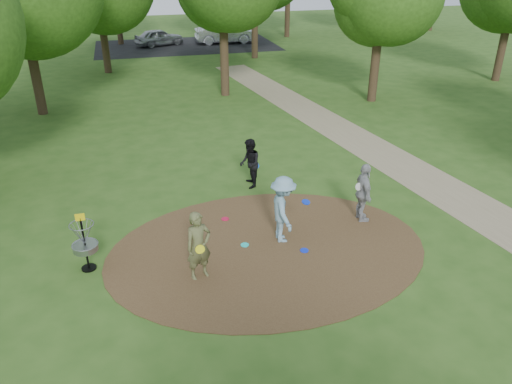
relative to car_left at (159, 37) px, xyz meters
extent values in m
plane|color=#2D5119|center=(0.06, -30.52, -0.65)|extent=(100.00, 100.00, 0.00)
cylinder|color=#47301C|center=(0.06, -30.52, -0.64)|extent=(8.40, 8.40, 0.02)
cube|color=#8C7A5B|center=(6.56, -28.52, -0.64)|extent=(7.55, 39.89, 0.01)
cube|color=black|center=(2.06, -0.52, -0.64)|extent=(14.00, 8.00, 0.01)
imported|color=brown|center=(-1.83, -31.25, 0.22)|extent=(0.73, 0.59, 1.73)
cylinder|color=yellow|center=(-1.84, -31.48, 0.27)|extent=(0.22, 0.04, 0.22)
imported|color=#7BA4B8|center=(0.57, -30.17, 0.28)|extent=(0.75, 1.23, 1.85)
cylinder|color=#0C2ED3|center=(1.19, -30.20, 0.44)|extent=(0.28, 0.28, 0.08)
imported|color=black|center=(0.55, -26.71, 0.17)|extent=(0.70, 0.86, 1.63)
cylinder|color=blue|center=(0.75, -26.74, 0.08)|extent=(0.23, 0.09, 0.22)
imported|color=#9C9D9F|center=(3.10, -29.73, 0.23)|extent=(0.54, 1.07, 1.75)
cylinder|color=silver|center=(2.90, -29.77, 0.47)|extent=(0.23, 0.11, 0.22)
cylinder|color=#1BD8D0|center=(-0.48, -30.20, -0.62)|extent=(0.22, 0.22, 0.02)
cylinder|color=#0D29E9|center=(0.95, -30.86, -0.62)|extent=(0.22, 0.22, 0.02)
cylinder|color=red|center=(-0.70, -28.70, -0.62)|extent=(0.22, 0.22, 0.02)
imported|color=#9FA2A6|center=(0.00, 0.00, 0.00)|extent=(4.09, 2.78, 1.29)
imported|color=#B8BAC0|center=(5.26, -0.30, 0.15)|extent=(4.88, 1.87, 1.59)
cylinder|color=black|center=(-4.44, -30.22, 0.03)|extent=(0.05, 0.05, 1.35)
cylinder|color=black|center=(-4.44, -30.22, -0.63)|extent=(0.36, 0.36, 0.04)
cylinder|color=gray|center=(-4.44, -30.22, -0.03)|extent=(0.60, 0.60, 0.16)
torus|color=gray|center=(-4.44, -30.22, 0.05)|extent=(0.63, 0.63, 0.03)
torus|color=gray|center=(-4.44, -30.22, 0.60)|extent=(0.58, 0.58, 0.02)
cube|color=yellow|center=(-4.44, -30.22, 0.80)|extent=(0.22, 0.02, 0.18)
cylinder|color=#332316|center=(-6.94, -16.52, 1.25)|extent=(0.44, 0.44, 3.80)
cylinder|color=#332316|center=(2.06, -15.52, 1.44)|extent=(0.44, 0.44, 4.18)
cylinder|color=#332316|center=(9.06, -18.52, 1.16)|extent=(0.44, 0.44, 3.61)
cylinder|color=#332316|center=(-3.94, -8.52, 1.06)|extent=(0.44, 0.44, 3.42)
cylinder|color=#332316|center=(6.06, -6.52, 1.54)|extent=(0.44, 0.44, 4.37)
cylinder|color=#332316|center=(18.06, -16.52, 1.25)|extent=(0.44, 0.44, 3.80)
camera|label=1|loc=(-3.08, -41.10, 6.50)|focal=35.00mm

